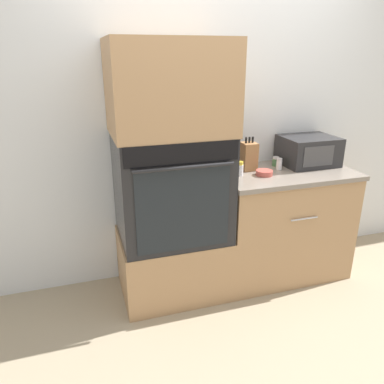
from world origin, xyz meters
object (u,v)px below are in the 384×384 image
object	(u,v)px
condiment_jar_far	(279,164)
microwave	(308,151)
bowl	(264,173)
condiment_jar_back	(225,165)
condiment_jar_mid	(276,161)
knife_block	(249,156)
wall_oven	(172,187)
condiment_jar_near	(240,169)

from	to	relation	value
condiment_jar_far	microwave	bearing A→B (deg)	11.28
microwave	bowl	xyz separation A→B (m)	(-0.47, -0.16, -0.10)
condiment_jar_far	condiment_jar_back	xyz separation A→B (m)	(-0.42, 0.09, -0.00)
condiment_jar_mid	condiment_jar_far	xyz separation A→B (m)	(-0.02, -0.10, 0.01)
knife_block	condiment_jar_back	bearing A→B (deg)	173.06
microwave	bowl	distance (m)	0.51
wall_oven	bowl	bearing A→B (deg)	-4.18
wall_oven	condiment_jar_mid	world-z (taller)	wall_oven
knife_block	condiment_jar_far	distance (m)	0.25
condiment_jar_far	knife_block	bearing A→B (deg)	164.10
wall_oven	bowl	world-z (taller)	wall_oven
microwave	knife_block	xyz separation A→B (m)	(-0.53, 0.01, -0.01)
wall_oven	condiment_jar_mid	bearing A→B (deg)	9.10
condiment_jar_near	wall_oven	bearing A→B (deg)	-179.44
microwave	condiment_jar_near	bearing A→B (deg)	-171.01
condiment_jar_far	wall_oven	bearing A→B (deg)	-176.79
microwave	knife_block	bearing A→B (deg)	179.05
microwave	condiment_jar_back	bearing A→B (deg)	177.46
condiment_jar_near	condiment_jar_back	xyz separation A→B (m)	(-0.07, 0.13, -0.01)
microwave	bowl	world-z (taller)	microwave
microwave	condiment_jar_far	world-z (taller)	microwave
condiment_jar_back	knife_block	bearing A→B (deg)	-6.94
wall_oven	bowl	distance (m)	0.70
wall_oven	condiment_jar_back	world-z (taller)	wall_oven
bowl	condiment_jar_near	bearing A→B (deg)	162.18
wall_oven	condiment_jar_far	bearing A→B (deg)	3.21
condiment_jar_far	bowl	bearing A→B (deg)	-150.93
condiment_jar_mid	condiment_jar_far	distance (m)	0.10
condiment_jar_far	condiment_jar_near	bearing A→B (deg)	-172.90
microwave	knife_block	distance (m)	0.53
knife_block	condiment_jar_far	xyz separation A→B (m)	(0.23, -0.07, -0.06)
condiment_jar_mid	condiment_jar_back	world-z (taller)	condiment_jar_back
knife_block	bowl	bearing A→B (deg)	-72.16
bowl	condiment_jar_near	world-z (taller)	condiment_jar_near
microwave	condiment_jar_far	bearing A→B (deg)	-168.72
microwave	condiment_jar_mid	xyz separation A→B (m)	(-0.27, 0.04, -0.08)
knife_block	condiment_jar_near	xyz separation A→B (m)	(-0.12, -0.11, -0.06)
condiment_jar_near	condiment_jar_mid	world-z (taller)	condiment_jar_near
condiment_jar_near	microwave	bearing A→B (deg)	8.99
bowl	condiment_jar_back	xyz separation A→B (m)	(-0.24, 0.19, 0.02)
wall_oven	microwave	distance (m)	1.19
condiment_jar_mid	microwave	bearing A→B (deg)	-7.88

